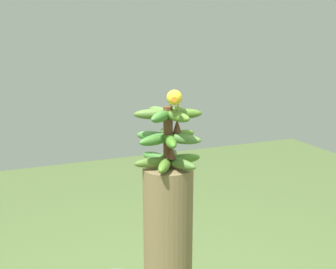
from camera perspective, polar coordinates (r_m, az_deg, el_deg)
banana_bunch at (r=1.71m, az=0.02°, el=-0.44°), size 0.31×0.30×0.27m
perched_bird at (r=1.61m, az=0.92°, el=5.25°), size 0.11×0.21×0.08m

